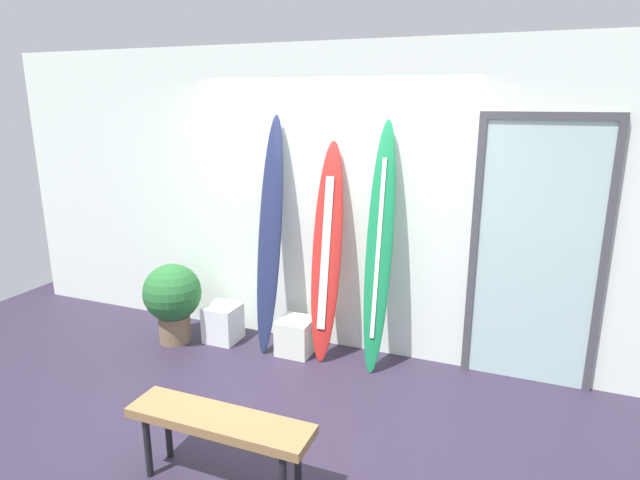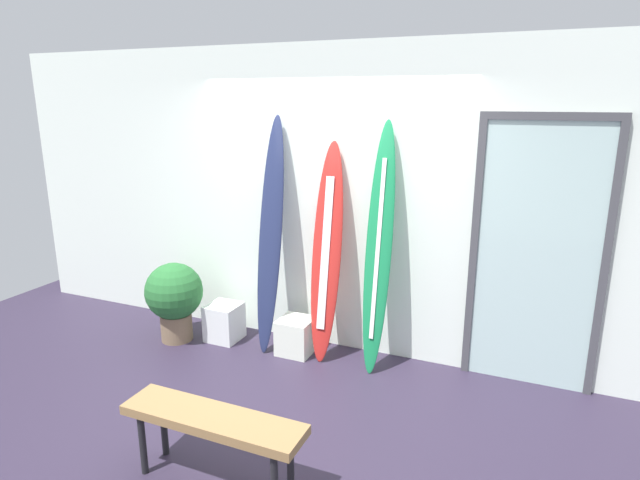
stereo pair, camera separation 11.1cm
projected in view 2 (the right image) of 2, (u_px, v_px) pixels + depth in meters
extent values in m
cube|color=#2E253A|center=(272.00, 408.00, 4.15)|extent=(8.00, 8.00, 0.04)
cube|color=white|center=(334.00, 201.00, 4.94)|extent=(7.20, 0.20, 2.80)
ellipsoid|color=#222A4F|center=(270.00, 236.00, 4.89)|extent=(0.24, 0.46, 2.19)
cone|color=black|center=(267.00, 331.00, 5.01)|extent=(0.07, 0.09, 0.11)
ellipsoid|color=red|center=(327.00, 253.00, 4.73)|extent=(0.29, 0.43, 1.97)
cube|color=white|center=(325.00, 254.00, 4.70)|extent=(0.08, 0.26, 1.34)
ellipsoid|color=#19834A|center=(379.00, 249.00, 4.50)|extent=(0.23, 0.42, 2.16)
cube|color=white|center=(378.00, 250.00, 4.48)|extent=(0.04, 0.27, 1.52)
cone|color=black|center=(372.00, 351.00, 4.63)|extent=(0.07, 0.09, 0.11)
cube|color=white|center=(224.00, 322.00, 5.25)|extent=(0.31, 0.31, 0.36)
cube|color=white|center=(296.00, 336.00, 4.97)|extent=(0.31, 0.31, 0.33)
cube|color=silver|center=(536.00, 259.00, 4.23)|extent=(0.91, 0.02, 2.16)
cube|color=#47474C|center=(474.00, 252.00, 4.42)|extent=(0.06, 0.06, 2.16)
cube|color=#47474C|center=(605.00, 266.00, 4.05)|extent=(0.06, 0.06, 2.16)
cube|color=#47474C|center=(552.00, 116.00, 3.94)|extent=(1.03, 0.06, 0.06)
cylinder|color=#7D644B|center=(177.00, 327.00, 5.25)|extent=(0.31, 0.31, 0.27)
sphere|color=#286A31|center=(174.00, 291.00, 5.16)|extent=(0.56, 0.56, 0.56)
cube|color=olive|center=(213.00, 419.00, 3.20)|extent=(1.18, 0.29, 0.06)
cylinder|color=black|center=(143.00, 444.00, 3.35)|extent=(0.04, 0.04, 0.42)
cylinder|color=black|center=(164.00, 426.00, 3.53)|extent=(0.04, 0.04, 0.42)
cylinder|color=black|center=(291.00, 463.00, 3.17)|extent=(0.04, 0.04, 0.42)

